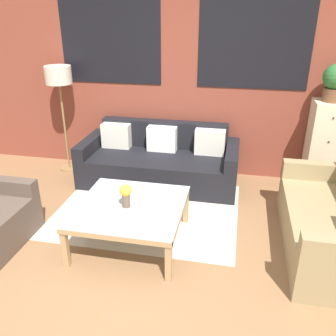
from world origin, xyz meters
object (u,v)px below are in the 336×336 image
at_px(floor_lamp, 59,81).
at_px(flower_vase, 126,194).
at_px(couch_dark, 160,162).
at_px(coffee_table, 131,210).
at_px(drawer_cabinet, 323,147).
at_px(potted_plant, 336,82).
at_px(settee_vintage, 335,224).

bearing_deg(floor_lamp, flower_vase, -48.55).
distance_m(couch_dark, coffee_table, 1.46).
bearing_deg(couch_dark, flower_vase, -89.90).
xyz_separation_m(coffee_table, drawer_cabinet, (2.07, 1.65, 0.21)).
bearing_deg(coffee_table, potted_plant, 38.54).
height_order(drawer_cabinet, potted_plant, potted_plant).
bearing_deg(flower_vase, couch_dark, 90.10).
distance_m(drawer_cabinet, flower_vase, 2.69).
height_order(settee_vintage, drawer_cabinet, drawer_cabinet).
distance_m(settee_vintage, floor_lamp, 3.82).
bearing_deg(couch_dark, potted_plant, 5.38).
bearing_deg(drawer_cabinet, flower_vase, -141.29).
distance_m(floor_lamp, drawer_cabinet, 3.61).
height_order(settee_vintage, floor_lamp, floor_lamp).
distance_m(settee_vintage, coffee_table, 2.00).
relative_size(drawer_cabinet, potted_plant, 2.65).
bearing_deg(coffee_table, couch_dark, 91.26).
bearing_deg(floor_lamp, drawer_cabinet, 0.94).
relative_size(settee_vintage, floor_lamp, 1.09).
height_order(couch_dark, settee_vintage, settee_vintage).
bearing_deg(potted_plant, flower_vase, -141.29).
xyz_separation_m(settee_vintage, potted_plant, (0.09, 1.39, 1.11)).
distance_m(couch_dark, potted_plant, 2.40).
xyz_separation_m(couch_dark, drawer_cabinet, (2.10, 0.20, 0.31)).
bearing_deg(flower_vase, potted_plant, 38.71).
xyz_separation_m(couch_dark, flower_vase, (0.00, -1.49, 0.29)).
height_order(settee_vintage, coffee_table, settee_vintage).
height_order(coffee_table, floor_lamp, floor_lamp).
height_order(floor_lamp, potted_plant, potted_plant).
bearing_deg(settee_vintage, potted_plant, 86.22).
relative_size(floor_lamp, flower_vase, 6.36).
bearing_deg(flower_vase, settee_vintage, 8.32).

